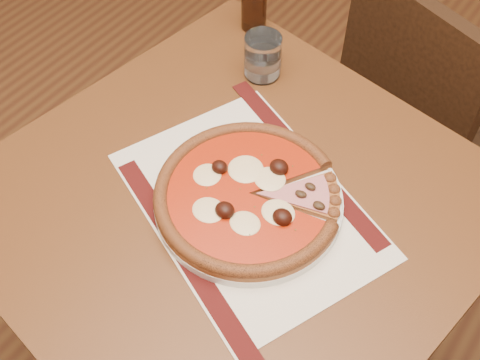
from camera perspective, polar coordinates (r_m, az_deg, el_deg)
name	(u,v)px	position (r m, az deg, el deg)	size (l,w,h in m)	color
table	(234,230)	(1.12, -0.60, -4.75)	(0.91, 0.91, 0.75)	#5D3216
chair_far	(422,106)	(1.63, 16.89, 6.69)	(0.50, 0.50, 0.84)	black
placemat	(248,204)	(1.03, 0.80, -2.33)	(0.45, 0.32, 0.00)	silver
plate	(248,201)	(1.02, 0.80, -2.01)	(0.32, 0.32, 0.02)	white
pizza	(248,194)	(1.00, 0.81, -1.36)	(0.32, 0.32, 0.04)	#955024
ham_slice	(308,192)	(1.02, 6.47, -1.11)	(0.14, 0.12, 0.02)	#955024
water_glass	(263,56)	(1.22, 2.16, 11.64)	(0.07, 0.07, 0.09)	white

